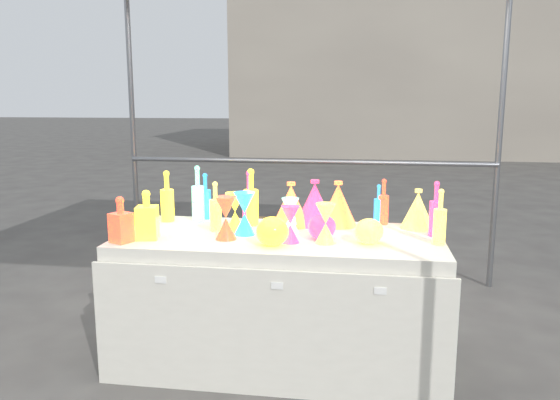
# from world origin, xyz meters

# --- Properties ---
(ground) EXTENTS (80.00, 80.00, 0.00)m
(ground) POSITION_xyz_m (0.00, 0.00, 0.00)
(ground) COLOR #615E5A
(ground) RESTS_ON ground
(display_table) EXTENTS (1.84, 0.83, 0.75)m
(display_table) POSITION_xyz_m (0.00, -0.01, 0.37)
(display_table) COLOR silver
(display_table) RESTS_ON ground
(background_building) EXTENTS (14.00, 6.00, 6.00)m
(background_building) POSITION_xyz_m (4.00, 14.00, 3.00)
(background_building) COLOR #ABA08E
(background_building) RESTS_ON ground
(cardboard_box_closed) EXTENTS (0.53, 0.39, 0.38)m
(cardboard_box_closed) POSITION_xyz_m (-0.27, 1.97, 0.19)
(cardboard_box_closed) COLOR #AF844F
(cardboard_box_closed) RESTS_ON ground
(cardboard_box_flat) EXTENTS (0.83, 0.71, 0.06)m
(cardboard_box_flat) POSITION_xyz_m (0.38, 2.42, 0.03)
(cardboard_box_flat) COLOR #AF844F
(cardboard_box_flat) RESTS_ON ground
(bottle_0) EXTENTS (0.10, 0.10, 0.32)m
(bottle_0) POSITION_xyz_m (-0.75, 0.25, 0.91)
(bottle_0) COLOR #EC5216
(bottle_0) RESTS_ON display_table
(bottle_1) EXTENTS (0.09, 0.09, 0.29)m
(bottle_1) POSITION_xyz_m (-0.53, 0.35, 0.90)
(bottle_1) COLOR #167928
(bottle_1) RESTS_ON display_table
(bottle_3) EXTENTS (0.09, 0.09, 0.34)m
(bottle_3) POSITION_xyz_m (-0.22, 0.22, 0.92)
(bottle_3) COLOR #1C3EA7
(bottle_3) RESTS_ON display_table
(bottle_4) EXTENTS (0.07, 0.07, 0.29)m
(bottle_4) POSITION_xyz_m (-0.38, 0.04, 0.90)
(bottle_4) COLOR #116D70
(bottle_4) RESTS_ON display_table
(bottle_5) EXTENTS (0.08, 0.08, 0.35)m
(bottle_5) POSITION_xyz_m (-0.55, 0.26, 0.93)
(bottle_5) COLOR #CE2968
(bottle_5) RESTS_ON display_table
(bottle_6) EXTENTS (0.10, 0.10, 0.35)m
(bottle_6) POSITION_xyz_m (-0.21, 0.22, 0.92)
(bottle_6) COLOR #EC5216
(bottle_6) RESTS_ON display_table
(decanter_0) EXTENTS (0.13, 0.13, 0.27)m
(decanter_0) POSITION_xyz_m (-0.70, -0.20, 0.89)
(decanter_0) COLOR #EC5216
(decanter_0) RESTS_ON display_table
(decanter_1) EXTENTS (0.13, 0.13, 0.25)m
(decanter_1) POSITION_xyz_m (-0.81, -0.29, 0.87)
(decanter_1) COLOR orange
(decanter_1) RESTS_ON display_table
(hourglass_0) EXTENTS (0.15, 0.15, 0.24)m
(hourglass_0) POSITION_xyz_m (-0.28, -0.14, 0.87)
(hourglass_0) COLOR orange
(hourglass_0) RESTS_ON display_table
(hourglass_1) EXTENTS (0.13, 0.13, 0.20)m
(hourglass_1) POSITION_xyz_m (0.08, -0.16, 0.85)
(hourglass_1) COLOR #1C3EA7
(hourglass_1) RESTS_ON display_table
(hourglass_2) EXTENTS (0.12, 0.12, 0.21)m
(hourglass_2) POSITION_xyz_m (0.27, -0.14, 0.86)
(hourglass_2) COLOR #116D70
(hourglass_2) RESTS_ON display_table
(hourglass_3) EXTENTS (0.13, 0.13, 0.20)m
(hourglass_3) POSITION_xyz_m (0.05, 0.06, 0.85)
(hourglass_3) COLOR #CE2968
(hourglass_3) RESTS_ON display_table
(hourglass_4) EXTENTS (0.14, 0.14, 0.22)m
(hourglass_4) POSITION_xyz_m (-0.27, 0.06, 0.86)
(hourglass_4) COLOR #EC5216
(hourglass_4) RESTS_ON display_table
(hourglass_5) EXTENTS (0.14, 0.14, 0.24)m
(hourglass_5) POSITION_xyz_m (-0.20, -0.02, 0.87)
(hourglass_5) COLOR #167928
(hourglass_5) RESTS_ON display_table
(globe_0) EXTENTS (0.18, 0.18, 0.14)m
(globe_0) POSITION_xyz_m (-0.01, -0.23, 0.82)
(globe_0) COLOR #EC5216
(globe_0) RESTS_ON display_table
(globe_1) EXTENTS (0.17, 0.17, 0.12)m
(globe_1) POSITION_xyz_m (0.49, -0.13, 0.81)
(globe_1) COLOR #116D70
(globe_1) RESTS_ON display_table
(globe_3) EXTENTS (0.20, 0.20, 0.12)m
(globe_3) POSITION_xyz_m (0.24, -0.07, 0.81)
(globe_3) COLOR #1C3EA7
(globe_3) RESTS_ON display_table
(lampshade_0) EXTENTS (0.27, 0.27, 0.27)m
(lampshade_0) POSITION_xyz_m (0.03, 0.23, 0.88)
(lampshade_0) COLOR yellow
(lampshade_0) RESTS_ON display_table
(lampshade_1) EXTENTS (0.28, 0.28, 0.27)m
(lampshade_1) POSITION_xyz_m (0.31, 0.28, 0.89)
(lampshade_1) COLOR yellow
(lampshade_1) RESTS_ON display_table
(lampshade_2) EXTENTS (0.29, 0.29, 0.28)m
(lampshade_2) POSITION_xyz_m (0.17, 0.28, 0.89)
(lampshade_2) COLOR #1C3EA7
(lampshade_2) RESTS_ON display_table
(lampshade_3) EXTENTS (0.23, 0.23, 0.24)m
(lampshade_3) POSITION_xyz_m (0.78, 0.28, 0.87)
(lampshade_3) COLOR #116D70
(lampshade_3) RESTS_ON display_table
(bottle_8) EXTENTS (0.06, 0.06, 0.25)m
(bottle_8) POSITION_xyz_m (0.55, 0.36, 0.87)
(bottle_8) COLOR #167928
(bottle_8) RESTS_ON display_table
(bottle_9) EXTENTS (0.07, 0.07, 0.28)m
(bottle_9) POSITION_xyz_m (0.58, 0.36, 0.89)
(bottle_9) COLOR orange
(bottle_9) RESTS_ON display_table
(bottle_10) EXTENTS (0.07, 0.07, 0.31)m
(bottle_10) POSITION_xyz_m (0.86, 0.10, 0.91)
(bottle_10) COLOR #1C3EA7
(bottle_10) RESTS_ON display_table
(bottle_11) EXTENTS (0.08, 0.08, 0.30)m
(bottle_11) POSITION_xyz_m (0.86, -0.08, 0.90)
(bottle_11) COLOR #116D70
(bottle_11) RESTS_ON display_table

